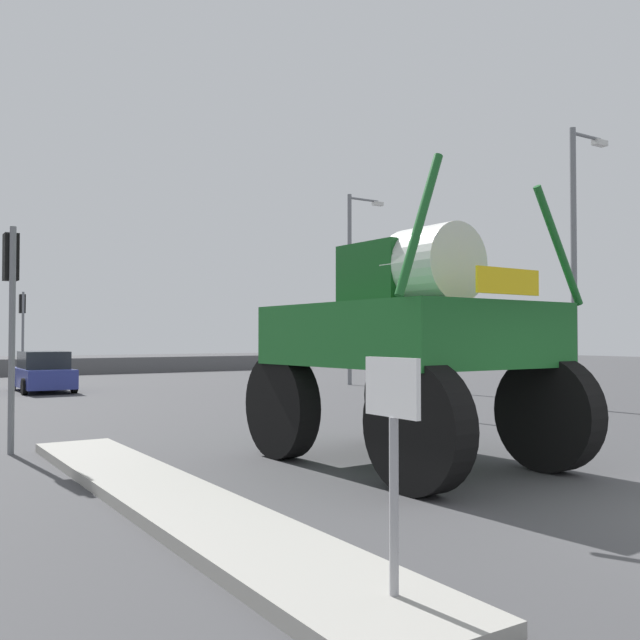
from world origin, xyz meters
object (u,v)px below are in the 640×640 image
at_px(oversize_sprayer, 408,342).
at_px(streetlight_far_right, 352,279).
at_px(traffic_signal_near_right, 433,310).
at_px(traffic_signal_near_left, 11,288).
at_px(lane_arrow_sign, 393,431).
at_px(sedan_ahead, 43,373).
at_px(traffic_signal_far_left, 22,317).
at_px(streetlight_near_right, 576,253).

bearing_deg(oversize_sprayer, streetlight_far_right, -35.01).
height_order(oversize_sprayer, traffic_signal_near_right, oversize_sprayer).
bearing_deg(oversize_sprayer, traffic_signal_near_left, 45.74).
relative_size(lane_arrow_sign, traffic_signal_near_right, 0.46).
bearing_deg(traffic_signal_near_right, traffic_signal_near_left, -179.98).
distance_m(oversize_sprayer, sedan_ahead, 19.11).
relative_size(lane_arrow_sign, traffic_signal_far_left, 0.43).
height_order(oversize_sprayer, traffic_signal_far_left, oversize_sprayer).
bearing_deg(streetlight_far_right, traffic_signal_near_left, -143.97).
height_order(lane_arrow_sign, streetlight_near_right, streetlight_near_right).
relative_size(traffic_signal_near_left, traffic_signal_far_left, 0.98).
xyz_separation_m(lane_arrow_sign, traffic_signal_far_left, (2.20, 28.89, 1.61)).
height_order(lane_arrow_sign, sedan_ahead, lane_arrow_sign).
bearing_deg(streetlight_near_right, traffic_signal_near_left, 178.16).
distance_m(oversize_sprayer, streetlight_far_right, 18.95).
relative_size(traffic_signal_near_left, streetlight_far_right, 0.48).
xyz_separation_m(traffic_signal_near_right, traffic_signal_far_left, (-6.51, 19.64, 0.22)).
bearing_deg(traffic_signal_near_right, lane_arrow_sign, -133.28).
xyz_separation_m(traffic_signal_near_right, streetlight_near_right, (5.09, -0.49, 1.74)).
relative_size(traffic_signal_near_right, streetlight_far_right, 0.45).
xyz_separation_m(lane_arrow_sign, traffic_signal_near_left, (-1.22, 9.25, 1.57)).
bearing_deg(sedan_ahead, traffic_signal_near_right, -154.51).
distance_m(oversize_sprayer, traffic_signal_near_right, 6.69).
xyz_separation_m(streetlight_near_right, streetlight_far_right, (0.30, 11.63, 0.10)).
bearing_deg(oversize_sprayer, sedan_ahead, 3.38).
xyz_separation_m(traffic_signal_far_left, streetlight_far_right, (11.90, -8.50, 1.61)).
bearing_deg(traffic_signal_far_left, streetlight_far_right, -35.54).
relative_size(oversize_sprayer, traffic_signal_near_left, 1.31).
relative_size(lane_arrow_sign, oversize_sprayer, 0.33).
height_order(lane_arrow_sign, streetlight_far_right, streetlight_far_right).
xyz_separation_m(traffic_signal_near_left, traffic_signal_far_left, (3.43, 19.64, 0.05)).
xyz_separation_m(oversize_sprayer, traffic_signal_far_left, (-1.79, 24.31, 1.00)).
distance_m(lane_arrow_sign, streetlight_near_right, 16.65).
distance_m(traffic_signal_far_left, streetlight_near_right, 23.28).
height_order(traffic_signal_near_left, streetlight_near_right, streetlight_near_right).
bearing_deg(traffic_signal_near_right, streetlight_far_right, 64.19).
height_order(oversize_sprayer, streetlight_near_right, streetlight_near_right).
bearing_deg(lane_arrow_sign, sedan_ahead, 84.99).
height_order(sedan_ahead, traffic_signal_near_left, traffic_signal_near_left).
bearing_deg(traffic_signal_far_left, oversize_sprayer, -85.80).
bearing_deg(lane_arrow_sign, streetlight_far_right, 55.34).
bearing_deg(lane_arrow_sign, traffic_signal_near_right, 46.72).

